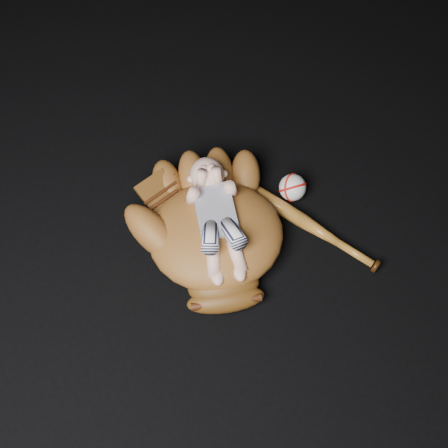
{
  "coord_description": "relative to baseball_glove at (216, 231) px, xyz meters",
  "views": [
    {
      "loc": [
        -0.32,
        -0.47,
        1.31
      ],
      "look_at": [
        -0.02,
        0.15,
        0.08
      ],
      "focal_mm": 45.0,
      "sensor_mm": 36.0,
      "label": 1
    }
  ],
  "objects": [
    {
      "name": "baseball_glove",
      "position": [
        0.0,
        0.0,
        0.0
      ],
      "size": [
        0.55,
        0.59,
        0.15
      ],
      "primitive_type": null,
      "rotation": [
        0.0,
        0.0,
        -0.3
      ],
      "color": "brown",
      "rests_on": "ground"
    },
    {
      "name": "newborn_baby",
      "position": [
        0.01,
        0.0,
        0.05
      ],
      "size": [
        0.23,
        0.36,
        0.14
      ],
      "primitive_type": null,
      "rotation": [
        0.0,
        0.0,
        -0.26
      ],
      "color": "#E7AC95",
      "rests_on": "baseball_glove"
    },
    {
      "name": "baseball_bat",
      "position": [
        0.24,
        -0.07,
        -0.06
      ],
      "size": [
        0.22,
        0.39,
        0.04
      ],
      "primitive_type": null,
      "rotation": [
        0.0,
        0.0,
        0.47
      ],
      "color": "#9C601E",
      "rests_on": "ground"
    },
    {
      "name": "baseball",
      "position": [
        0.25,
        0.05,
        -0.04
      ],
      "size": [
        0.09,
        0.09,
        0.07
      ],
      "primitive_type": "sphere",
      "rotation": [
        0.0,
        0.0,
        0.22
      ],
      "color": "silver",
      "rests_on": "ground"
    }
  ]
}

